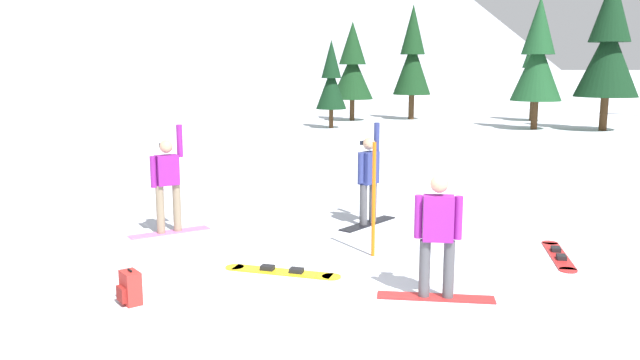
{
  "coord_description": "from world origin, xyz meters",
  "views": [
    {
      "loc": [
        0.02,
        -7.64,
        3.11
      ],
      "look_at": [
        -1.19,
        4.12,
        1.0
      ],
      "focal_mm": 36.24,
      "sensor_mm": 36.0,
      "label": 1
    }
  ],
  "objects_px": {
    "snowboarder_foreground": "(438,234)",
    "pine_tree_slender": "(352,67)",
    "snowboarder_midground": "(168,183)",
    "pine_tree_twin": "(331,80)",
    "backpack_red": "(130,288)",
    "trail_marker_pole": "(374,200)",
    "pine_tree_broad": "(534,70)",
    "pine_tree_leaning": "(609,46)",
    "loose_snowboard_near_left": "(282,271)",
    "pine_tree_short": "(538,58)",
    "snowboarder_background": "(369,178)",
    "loose_snowboard_far_spare": "(558,255)",
    "pine_tree_tall": "(412,57)"
  },
  "relations": [
    {
      "from": "snowboarder_midground",
      "to": "snowboarder_background",
      "type": "xyz_separation_m",
      "value": [
        3.69,
        1.06,
        -0.02
      ]
    },
    {
      "from": "loose_snowboard_far_spare",
      "to": "loose_snowboard_near_left",
      "type": "height_order",
      "value": "same"
    },
    {
      "from": "snowboarder_midground",
      "to": "trail_marker_pole",
      "type": "relative_size",
      "value": 1.07
    },
    {
      "from": "loose_snowboard_far_spare",
      "to": "pine_tree_tall",
      "type": "relative_size",
      "value": 0.28
    },
    {
      "from": "snowboarder_foreground",
      "to": "pine_tree_slender",
      "type": "relative_size",
      "value": 0.31
    },
    {
      "from": "pine_tree_tall",
      "to": "pine_tree_broad",
      "type": "bearing_deg",
      "value": -1.91
    },
    {
      "from": "loose_snowboard_near_left",
      "to": "pine_tree_short",
      "type": "xyz_separation_m",
      "value": [
        8.72,
        23.16,
        3.43
      ]
    },
    {
      "from": "pine_tree_slender",
      "to": "pine_tree_leaning",
      "type": "bearing_deg",
      "value": -19.81
    },
    {
      "from": "snowboarder_background",
      "to": "trail_marker_pole",
      "type": "distance_m",
      "value": 2.15
    },
    {
      "from": "snowboarder_foreground",
      "to": "snowboarder_midground",
      "type": "distance_m",
      "value": 5.58
    },
    {
      "from": "snowboarder_foreground",
      "to": "backpack_red",
      "type": "xyz_separation_m",
      "value": [
        -4.03,
        -0.62,
        -0.68
      ]
    },
    {
      "from": "snowboarder_foreground",
      "to": "snowboarder_midground",
      "type": "xyz_separation_m",
      "value": [
        -4.72,
        2.97,
        0.07
      ]
    },
    {
      "from": "backpack_red",
      "to": "pine_tree_tall",
      "type": "xyz_separation_m",
      "value": [
        4.73,
        30.0,
        3.32
      ]
    },
    {
      "from": "snowboarder_foreground",
      "to": "pine_tree_leaning",
      "type": "relative_size",
      "value": 0.23
    },
    {
      "from": "backpack_red",
      "to": "trail_marker_pole",
      "type": "bearing_deg",
      "value": 38.58
    },
    {
      "from": "pine_tree_broad",
      "to": "pine_tree_short",
      "type": "relative_size",
      "value": 0.82
    },
    {
      "from": "pine_tree_slender",
      "to": "pine_tree_broad",
      "type": "bearing_deg",
      "value": 5.37
    },
    {
      "from": "backpack_red",
      "to": "trail_marker_pole",
      "type": "relative_size",
      "value": 0.25
    },
    {
      "from": "trail_marker_pole",
      "to": "pine_tree_short",
      "type": "bearing_deg",
      "value": 71.6
    },
    {
      "from": "loose_snowboard_near_left",
      "to": "pine_tree_broad",
      "type": "height_order",
      "value": "pine_tree_broad"
    },
    {
      "from": "loose_snowboard_far_spare",
      "to": "pine_tree_short",
      "type": "relative_size",
      "value": 0.29
    },
    {
      "from": "backpack_red",
      "to": "pine_tree_broad",
      "type": "xyz_separation_m",
      "value": [
        11.49,
        29.78,
        2.61
      ]
    },
    {
      "from": "backpack_red",
      "to": "snowboarder_background",
      "type": "bearing_deg",
      "value": 57.23
    },
    {
      "from": "pine_tree_twin",
      "to": "pine_tree_leaning",
      "type": "distance_m",
      "value": 13.2
    },
    {
      "from": "snowboarder_foreground",
      "to": "pine_tree_broad",
      "type": "xyz_separation_m",
      "value": [
        7.45,
        29.16,
        1.93
      ]
    },
    {
      "from": "snowboarder_background",
      "to": "loose_snowboard_far_spare",
      "type": "xyz_separation_m",
      "value": [
        3.19,
        -1.87,
        -0.92
      ]
    },
    {
      "from": "snowboarder_background",
      "to": "backpack_red",
      "type": "height_order",
      "value": "snowboarder_background"
    },
    {
      "from": "snowboarder_foreground",
      "to": "pine_tree_broad",
      "type": "bearing_deg",
      "value": 75.66
    },
    {
      "from": "pine_tree_leaning",
      "to": "loose_snowboard_far_spare",
      "type": "bearing_deg",
      "value": -109.1
    },
    {
      "from": "snowboarder_midground",
      "to": "loose_snowboard_far_spare",
      "type": "relative_size",
      "value": 1.1
    },
    {
      "from": "snowboarder_midground",
      "to": "pine_tree_twin",
      "type": "relative_size",
      "value": 0.47
    },
    {
      "from": "snowboarder_foreground",
      "to": "pine_tree_tall",
      "type": "relative_size",
      "value": 0.26
    },
    {
      "from": "loose_snowboard_far_spare",
      "to": "pine_tree_tall",
      "type": "height_order",
      "value": "pine_tree_tall"
    },
    {
      "from": "snowboarder_background",
      "to": "pine_tree_short",
      "type": "height_order",
      "value": "pine_tree_short"
    },
    {
      "from": "loose_snowboard_near_left",
      "to": "pine_tree_slender",
      "type": "xyz_separation_m",
      "value": [
        -0.42,
        27.35,
        2.98
      ]
    },
    {
      "from": "pine_tree_broad",
      "to": "pine_tree_leaning",
      "type": "height_order",
      "value": "pine_tree_leaning"
    },
    {
      "from": "snowboarder_midground",
      "to": "loose_snowboard_near_left",
      "type": "relative_size",
      "value": 1.08
    },
    {
      "from": "pine_tree_slender",
      "to": "snowboarder_midground",
      "type": "bearing_deg",
      "value": -94.66
    },
    {
      "from": "snowboarder_foreground",
      "to": "snowboarder_background",
      "type": "distance_m",
      "value": 4.17
    },
    {
      "from": "pine_tree_tall",
      "to": "pine_tree_short",
      "type": "distance_m",
      "value": 7.88
    },
    {
      "from": "snowboarder_midground",
      "to": "trail_marker_pole",
      "type": "height_order",
      "value": "snowboarder_midground"
    },
    {
      "from": "snowboarder_midground",
      "to": "trail_marker_pole",
      "type": "bearing_deg",
      "value": -15.77
    },
    {
      "from": "snowboarder_foreground",
      "to": "loose_snowboard_far_spare",
      "type": "distance_m",
      "value": 3.18
    },
    {
      "from": "snowboarder_foreground",
      "to": "pine_tree_slender",
      "type": "distance_m",
      "value": 28.41
    },
    {
      "from": "loose_snowboard_far_spare",
      "to": "loose_snowboard_near_left",
      "type": "distance_m",
      "value": 4.59
    },
    {
      "from": "snowboarder_foreground",
      "to": "pine_tree_broad",
      "type": "height_order",
      "value": "pine_tree_broad"
    },
    {
      "from": "trail_marker_pole",
      "to": "pine_tree_broad",
      "type": "bearing_deg",
      "value": 72.98
    },
    {
      "from": "pine_tree_broad",
      "to": "pine_tree_leaning",
      "type": "bearing_deg",
      "value": -67.9
    },
    {
      "from": "trail_marker_pole",
      "to": "pine_tree_short",
      "type": "distance_m",
      "value": 23.46
    },
    {
      "from": "snowboarder_midground",
      "to": "loose_snowboard_near_left",
      "type": "distance_m",
      "value": 3.39
    }
  ]
}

